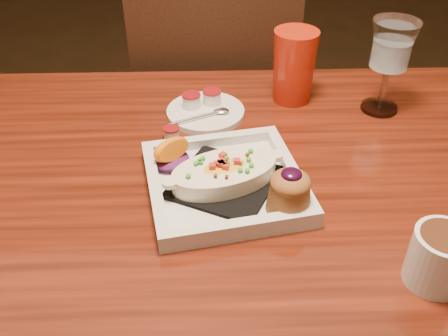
{
  "coord_description": "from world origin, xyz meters",
  "views": [
    {
      "loc": [
        -0.01,
        -0.59,
        1.26
      ],
      "look_at": [
        0.01,
        0.05,
        0.77
      ],
      "focal_mm": 40.0,
      "sensor_mm": 36.0,
      "label": 1
    }
  ],
  "objects_px": {
    "table": "(221,243)",
    "saucer": "(204,110)",
    "plate": "(232,180)",
    "coffee_mug": "(442,257)",
    "goblet": "(391,50)",
    "red_tumbler": "(294,67)",
    "chair_far": "(215,120)"
  },
  "relations": [
    {
      "from": "table",
      "to": "saucer",
      "type": "relative_size",
      "value": 9.8
    },
    {
      "from": "saucer",
      "to": "plate",
      "type": "bearing_deg",
      "value": -79.57
    },
    {
      "from": "plate",
      "to": "coffee_mug",
      "type": "relative_size",
      "value": 2.65
    },
    {
      "from": "goblet",
      "to": "red_tumbler",
      "type": "xyz_separation_m",
      "value": [
        -0.17,
        0.05,
        -0.05
      ]
    },
    {
      "from": "coffee_mug",
      "to": "saucer",
      "type": "height_order",
      "value": "coffee_mug"
    },
    {
      "from": "red_tumbler",
      "to": "plate",
      "type": "bearing_deg",
      "value": -114.5
    },
    {
      "from": "goblet",
      "to": "saucer",
      "type": "bearing_deg",
      "value": -178.64
    },
    {
      "from": "plate",
      "to": "red_tumbler",
      "type": "distance_m",
      "value": 0.33
    },
    {
      "from": "red_tumbler",
      "to": "table",
      "type": "bearing_deg",
      "value": -116.27
    },
    {
      "from": "table",
      "to": "goblet",
      "type": "xyz_separation_m",
      "value": [
        0.33,
        0.27,
        0.22
      ]
    },
    {
      "from": "saucer",
      "to": "red_tumbler",
      "type": "height_order",
      "value": "red_tumbler"
    },
    {
      "from": "plate",
      "to": "saucer",
      "type": "height_order",
      "value": "plate"
    },
    {
      "from": "goblet",
      "to": "chair_far",
      "type": "bearing_deg",
      "value": 131.96
    },
    {
      "from": "chair_far",
      "to": "goblet",
      "type": "relative_size",
      "value": 5.09
    },
    {
      "from": "coffee_mug",
      "to": "goblet",
      "type": "distance_m",
      "value": 0.45
    },
    {
      "from": "red_tumbler",
      "to": "goblet",
      "type": "bearing_deg",
      "value": -15.22
    },
    {
      "from": "coffee_mug",
      "to": "red_tumbler",
      "type": "distance_m",
      "value": 0.5
    },
    {
      "from": "table",
      "to": "red_tumbler",
      "type": "height_order",
      "value": "red_tumbler"
    },
    {
      "from": "saucer",
      "to": "red_tumbler",
      "type": "bearing_deg",
      "value": 16.93
    },
    {
      "from": "chair_far",
      "to": "goblet",
      "type": "height_order",
      "value": "goblet"
    },
    {
      "from": "table",
      "to": "coffee_mug",
      "type": "bearing_deg",
      "value": -31.67
    },
    {
      "from": "plate",
      "to": "goblet",
      "type": "xyz_separation_m",
      "value": [
        0.31,
        0.25,
        0.1
      ]
    },
    {
      "from": "table",
      "to": "goblet",
      "type": "relative_size",
      "value": 8.22
    },
    {
      "from": "chair_far",
      "to": "coffee_mug",
      "type": "height_order",
      "value": "chair_far"
    },
    {
      "from": "coffee_mug",
      "to": "goblet",
      "type": "bearing_deg",
      "value": 99.47
    },
    {
      "from": "coffee_mug",
      "to": "goblet",
      "type": "height_order",
      "value": "goblet"
    },
    {
      "from": "red_tumbler",
      "to": "coffee_mug",
      "type": "bearing_deg",
      "value": -76.03
    },
    {
      "from": "saucer",
      "to": "coffee_mug",
      "type": "bearing_deg",
      "value": -54.97
    },
    {
      "from": "table",
      "to": "saucer",
      "type": "xyz_separation_m",
      "value": [
        -0.03,
        0.26,
        0.11
      ]
    },
    {
      "from": "plate",
      "to": "red_tumbler",
      "type": "height_order",
      "value": "red_tumbler"
    },
    {
      "from": "goblet",
      "to": "red_tumbler",
      "type": "relative_size",
      "value": 1.24
    },
    {
      "from": "table",
      "to": "saucer",
      "type": "distance_m",
      "value": 0.28
    }
  ]
}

